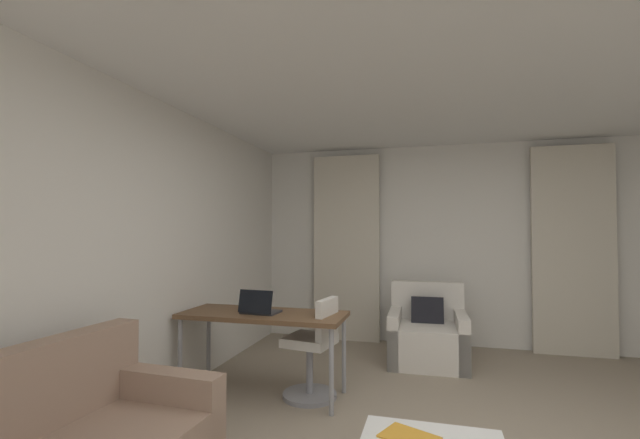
{
  "coord_description": "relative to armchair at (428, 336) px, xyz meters",
  "views": [
    {
      "loc": [
        -0.24,
        -2.7,
        1.47
      ],
      "look_at": [
        -1.28,
        1.16,
        1.58
      ],
      "focal_mm": 23.54,
      "sensor_mm": 36.0,
      "label": 1
    }
  ],
  "objects": [
    {
      "name": "ceiling",
      "position": [
        0.3,
        -2.19,
        2.34
      ],
      "size": [
        5.12,
        6.12,
        0.06
      ],
      "primitive_type": "cube",
      "color": "white",
      "rests_on": "wall_left"
    },
    {
      "name": "laptop",
      "position": [
        -1.44,
        -1.41,
        0.49
      ],
      "size": [
        0.34,
        0.27,
        0.22
      ],
      "color": "#2D2D33",
      "rests_on": "desk"
    },
    {
      "name": "desk_chair",
      "position": [
        -0.96,
        -1.31,
        0.1
      ],
      "size": [
        0.48,
        0.48,
        0.88
      ],
      "color": "gray",
      "rests_on": "ground"
    },
    {
      "name": "curtain_right_panel",
      "position": [
        1.68,
        0.71,
        0.96
      ],
      "size": [
        0.9,
        0.06,
        2.5
      ],
      "color": "beige",
      "rests_on": "ground"
    },
    {
      "name": "armchair",
      "position": [
        0.0,
        0.0,
        0.0
      ],
      "size": [
        0.85,
        0.84,
        0.87
      ],
      "color": "silver",
      "rests_on": "ground"
    },
    {
      "name": "wall_window",
      "position": [
        0.3,
        0.84,
        1.01
      ],
      "size": [
        5.12,
        0.06,
        2.6
      ],
      "color": "silver",
      "rests_on": "ground"
    },
    {
      "name": "curtain_left_panel",
      "position": [
        -1.07,
        0.71,
        0.96
      ],
      "size": [
        0.9,
        0.06,
        2.5
      ],
      "color": "beige",
      "rests_on": "ground"
    },
    {
      "name": "wall_left",
      "position": [
        -2.23,
        -2.19,
        1.01
      ],
      "size": [
        0.06,
        6.12,
        2.6
      ],
      "color": "silver",
      "rests_on": "ground"
    },
    {
      "name": "desk",
      "position": [
        -1.42,
        -1.36,
        0.39
      ],
      "size": [
        1.48,
        0.59,
        0.74
      ],
      "color": "brown",
      "rests_on": "ground"
    },
    {
      "name": "magazine_open",
      "position": [
        -0.06,
        -2.63,
        0.11
      ],
      "size": [
        0.34,
        0.3,
        0.01
      ],
      "color": "orange",
      "rests_on": "coffee_table"
    }
  ]
}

